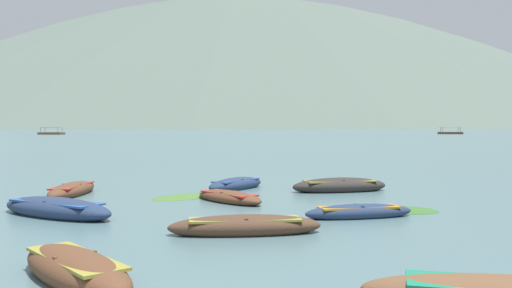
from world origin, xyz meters
name	(u,v)px	position (x,y,z in m)	size (l,w,h in m)	color
ground_plane	(267,128)	(0.00, 1500.00, 0.00)	(6000.00, 6000.00, 0.00)	slate
mountain_1	(70,71)	(-574.39, 1547.56, 165.76)	(912.87, 912.87, 331.53)	#4C5B56
mountain_2	(243,42)	(-66.38, 1482.29, 236.49)	(2010.90, 2010.90, 472.99)	#56665B
rowboat_1	(359,212)	(5.36, 10.04, 0.15)	(3.20, 1.55, 0.47)	navy
rowboat_2	(56,209)	(-3.03, 10.09, 0.20)	(4.17, 3.08, 0.65)	navy
rowboat_3	(72,190)	(-4.28, 14.72, 0.18)	(1.06, 3.74, 0.57)	brown
rowboat_4	(236,184)	(1.59, 16.70, 0.18)	(2.60, 3.23, 0.58)	navy
rowboat_5	(75,269)	(-0.23, 3.87, 0.19)	(3.01, 3.16, 0.62)	brown
rowboat_6	(340,186)	(5.63, 16.00, 0.21)	(3.98, 2.16, 0.66)	#2D2826
rowboat_10	(245,226)	(2.34, 7.74, 0.17)	(3.68, 1.46, 0.56)	#4C3323
rowboat_11	(229,197)	(1.58, 13.03, 0.15)	(2.82, 2.97, 0.46)	brown
ferry_0	(450,133)	(65.61, 180.63, 0.45)	(7.95, 3.25, 2.54)	#4C3323
ferry_1	(51,133)	(-67.16, 166.94, 0.45)	(8.40, 4.57, 2.54)	brown
weed_patch_2	(407,210)	(7.01, 11.31, 0.00)	(1.79, 1.51, 0.14)	#38662D
weed_patch_3	(186,197)	(-0.04, 14.23, 0.00)	(2.80, 1.48, 0.14)	#477033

